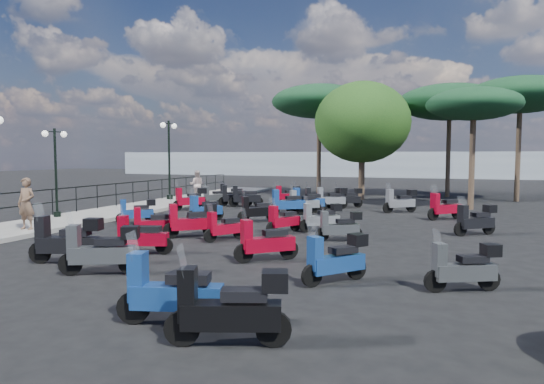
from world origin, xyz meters
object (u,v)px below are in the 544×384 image
(scooter_17, at_px, (317,199))
(scooter_26, at_px, (339,227))
(scooter_22, at_px, (331,199))
(scooter_5, at_px, (214,197))
(scooter_24, at_px, (229,309))
(scooter_19, at_px, (265,243))
(pine_3, at_px, (474,105))
(scooter_11, at_px, (287,195))
(scooter_8, at_px, (152,224))
(scooter_20, at_px, (321,218))
(scooter_28, at_px, (445,208))
(pedestrian_far, at_px, (197,185))
(scooter_30, at_px, (232,195))
(scooter_23, at_px, (347,198))
(scooter_12, at_px, (171,293))
(scooter_15, at_px, (257,211))
(pine_2, at_px, (319,102))
(scooter_4, at_px, (190,199))
(scooter_27, at_px, (476,220))
(woman, at_px, (26,204))
(scooter_9, at_px, (287,204))
(lamp_post_2, at_px, (169,155))
(scooter_25, at_px, (464,268))
(broadleaf_tree, at_px, (362,122))
(scooter_14, at_px, (224,228))
(scooter_29, at_px, (400,201))
(pine_0, at_px, (450,102))
(scooter_31, at_px, (235,197))
(scooter_3, at_px, (205,210))
(scooter_1, at_px, (67,241))
(scooter_7, at_px, (191,221))
(lamp_post_1, at_px, (56,167))
(scooter_10, at_px, (245,197))
(scooter_32, at_px, (307,201))
(scooter_13, at_px, (101,251))
(scooter_21, at_px, (283,221))
(pine_1, at_px, (520,95))

(scooter_17, height_order, scooter_26, scooter_17)
(scooter_22, bearing_deg, scooter_26, 164.92)
(scooter_5, distance_m, scooter_24, 19.25)
(scooter_19, xyz_separation_m, pine_3, (5.38, 14.14, 4.56))
(scooter_24, bearing_deg, scooter_11, -3.17)
(scooter_8, height_order, scooter_24, scooter_24)
(scooter_20, height_order, scooter_28, scooter_28)
(pedestrian_far, distance_m, scooter_30, 2.44)
(scooter_23, xyz_separation_m, scooter_30, (-6.32, -0.00, 0.00))
(scooter_12, relative_size, scooter_26, 1.32)
(scooter_15, distance_m, pine_2, 14.61)
(scooter_12, bearing_deg, scooter_4, 13.70)
(scooter_15, xyz_separation_m, scooter_17, (1.01, 5.64, 0.00))
(scooter_30, bearing_deg, scooter_27, -146.13)
(scooter_17, bearing_deg, pine_2, -14.26)
(woman, height_order, scooter_9, woman)
(woman, xyz_separation_m, pine_3, (14.35, 12.87, 4.01))
(scooter_4, height_order, scooter_9, scooter_9)
(lamp_post_2, height_order, scooter_30, lamp_post_2)
(scooter_12, distance_m, scooter_25, 5.58)
(lamp_post_2, relative_size, scooter_23, 2.96)
(scooter_5, bearing_deg, broadleaf_tree, -102.94)
(scooter_14, xyz_separation_m, scooter_29, (4.45, 9.36, 0.11))
(pine_0, bearing_deg, scooter_31, -137.37)
(scooter_4, xyz_separation_m, scooter_12, (7.52, -14.05, -0.01))
(scooter_8, height_order, scooter_28, scooter_28)
(pedestrian_far, distance_m, scooter_31, 3.58)
(scooter_3, xyz_separation_m, scooter_27, (9.95, -0.01, 0.03))
(scooter_1, xyz_separation_m, scooter_30, (-2.31, 14.72, -0.07))
(scooter_15, bearing_deg, scooter_22, -55.77)
(scooter_7, relative_size, scooter_12, 0.81)
(scooter_29, height_order, pine_0, pine_0)
(lamp_post_1, xyz_separation_m, scooter_10, (5.21, 7.17, -1.68))
(scooter_9, distance_m, scooter_32, 1.36)
(scooter_8, height_order, scooter_31, scooter_31)
(lamp_post_2, relative_size, scooter_25, 3.10)
(scooter_13, xyz_separation_m, scooter_20, (3.11, 7.52, -0.06))
(pedestrian_far, bearing_deg, scooter_24, 97.87)
(scooter_21, height_order, scooter_31, scooter_31)
(scooter_23, relative_size, pine_3, 0.25)
(scooter_19, bearing_deg, pine_3, -62.85)
(woman, relative_size, scooter_27, 1.28)
(pine_3, bearing_deg, pedestrian_far, -176.53)
(woman, height_order, scooter_27, woman)
(broadleaf_tree, bearing_deg, pine_1, 12.70)
(scooter_5, height_order, pine_1, pine_1)
(scooter_26, bearing_deg, scooter_31, 12.85)
(scooter_27, bearing_deg, scooter_17, 8.78)
(lamp_post_1, relative_size, scooter_25, 2.50)
(scooter_28, bearing_deg, lamp_post_1, 66.68)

